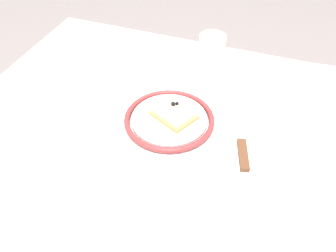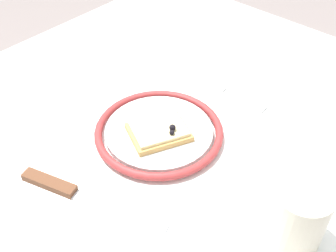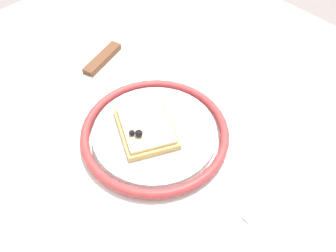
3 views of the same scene
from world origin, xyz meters
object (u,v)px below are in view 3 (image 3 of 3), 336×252
at_px(plate, 155,133).
at_px(fork, 248,217).
at_px(knife, 91,70).
at_px(pizza_slice_near, 146,128).
at_px(dining_table, 179,174).

xyz_separation_m(plate, fork, (-0.18, 0.00, -0.01)).
bearing_deg(knife, fork, 176.90).
bearing_deg(plate, pizza_slice_near, 44.15).
height_order(dining_table, knife, knife).
distance_m(knife, fork, 0.36).
relative_size(plate, knife, 0.93).
bearing_deg(dining_table, plate, 48.98).
bearing_deg(plate, dining_table, -131.02).
distance_m(dining_table, pizza_slice_near, 0.14).
distance_m(plate, knife, 0.18).
bearing_deg(pizza_slice_near, plate, -135.85).
bearing_deg(fork, knife, -3.10).
bearing_deg(knife, dining_table, -176.88).
relative_size(pizza_slice_near, fork, 0.59).
xyz_separation_m(plate, knife, (0.18, -0.02, -0.00)).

